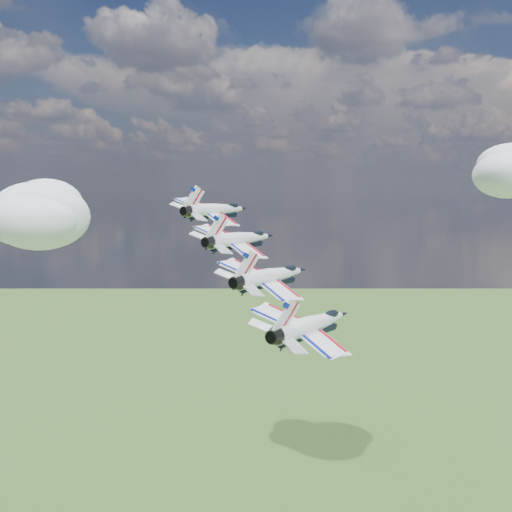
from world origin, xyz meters
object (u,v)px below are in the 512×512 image
at_px(jet_0, 217,210).
at_px(jet_1, 242,239).
at_px(jet_3, 313,324).
at_px(jet_2, 272,276).

distance_m(jet_0, jet_1, 11.69).
relative_size(jet_0, jet_3, 1.00).
bearing_deg(jet_2, jet_3, -33.18).
xyz_separation_m(jet_1, jet_2, (7.42, -8.33, -3.48)).
bearing_deg(jet_3, jet_1, 146.82).
relative_size(jet_0, jet_2, 1.00).
distance_m(jet_2, jet_3, 11.69).
xyz_separation_m(jet_0, jet_2, (14.84, -16.67, -6.96)).
height_order(jet_1, jet_2, jet_1).
bearing_deg(jet_1, jet_3, -33.18).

